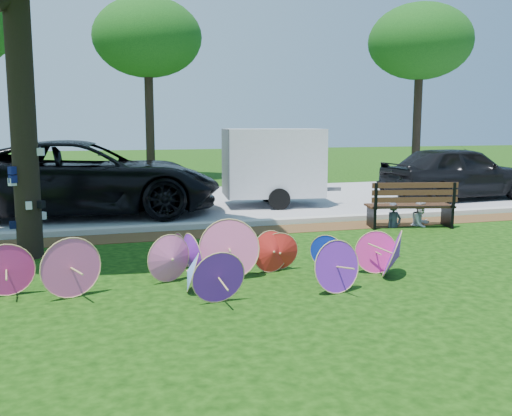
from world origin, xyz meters
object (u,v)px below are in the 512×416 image
Objects in this scene: dark_pickup at (458,173)px; person_left at (395,203)px; park_bench at (409,204)px; person_right at (421,201)px; parasol_pile at (228,258)px; black_van at (84,178)px; cargo_trailer at (273,162)px.

person_left is (-4.37, -3.70, -0.29)m from dark_pickup.
park_bench is 0.35m from person_left.
person_left is at bearing 126.46° from dark_pickup.
person_right is (0.35, 0.05, 0.07)m from park_bench.
person_right is (-3.67, -3.70, -0.25)m from dark_pickup.
parasol_pile is 3.20× the size of park_bench.
black_van is 8.38m from person_right.
black_van reaches higher than park_bench.
black_van reaches higher than person_left.
black_van is at bearing -169.68° from cargo_trailer.
black_van is 8.10m from park_bench.
park_bench is at bearing 129.21° from dark_pickup.
dark_pickup is 4.49× the size of person_left.
black_van reaches higher than dark_pickup.
parasol_pile is 6.41m from person_right.
parasol_pile is 0.92× the size of black_van.
cargo_trailer reaches higher than person_right.
park_bench is 0.36m from person_right.
person_left is 0.70m from person_right.
park_bench reaches higher than parasol_pile.
cargo_trailer is 4.70m from person_right.
parasol_pile is 1.29× the size of dark_pickup.
parasol_pile is at bearing -156.30° from person_left.
person_right reaches higher than parasol_pile.
park_bench is (-4.02, -3.75, -0.32)m from dark_pickup.
black_van reaches higher than person_right.
cargo_trailer is at bearing 82.64° from dark_pickup.
person_right is (5.45, 3.37, 0.21)m from parasol_pile.
black_van is at bearing 85.55° from dark_pickup.
person_right is at bearing -11.65° from person_left.
person_left is at bearing -113.99° from black_van.
parasol_pile is at bearing -169.09° from person_right.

